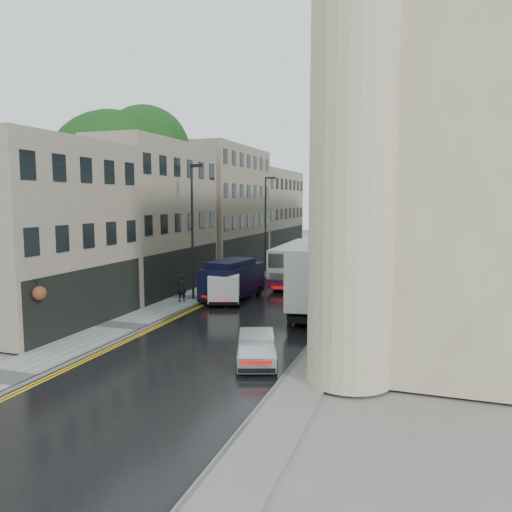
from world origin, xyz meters
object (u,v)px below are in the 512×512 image
Objects in this scene: white_van at (210,290)px; pedestrian at (182,288)px; cream_bus at (276,267)px; white_lorry at (290,285)px; tree_near at (114,199)px; tree_far at (194,206)px; lamp_post_near at (192,233)px; navy_van at (205,282)px; lamp_post_far at (265,225)px; silver_hatchback at (239,357)px.

pedestrian is at bearing 152.17° from white_van.
white_lorry reaches higher than cream_bus.
tree_near is 16.44m from white_lorry.
white_lorry is at bearing -50.95° from tree_far.
pedestrian is at bearing -86.60° from lamp_post_near.
white_lorry is at bearing -17.60° from navy_van.
pedestrian is at bearing 154.84° from white_lorry.
navy_van is 3.46m from lamp_post_near.
white_van is at bearing -41.72° from navy_van.
lamp_post_near is 1.02× the size of lamp_post_far.
tree_near is 21.51m from silver_hatchback.
lamp_post_far reaches higher than white_lorry.
cream_bus is at bearing -124.24° from pedestrian.
lamp_post_near is at bearing 124.01° from white_van.
tree_near is 1.53× the size of lamp_post_near.
white_lorry reaches higher than pedestrian.
silver_hatchback is at bearing -95.38° from white_lorry.
pedestrian is at bearing -19.20° from tree_near.
lamp_post_far is at bearing 86.52° from silver_hatchback.
tree_far reaches higher than navy_van.
tree_far is at bearing -72.41° from pedestrian.
silver_hatchback is at bearing -91.37° from lamp_post_far.
white_van is at bearing -16.79° from tree_near.
white_van is at bearing 151.74° from white_lorry.
cream_bus reaches higher than white_van.
tree_near is at bearing 144.48° from white_van.
navy_van is 15.11m from lamp_post_far.
navy_van is at bearing -7.00° from lamp_post_near.
navy_van is (-6.70, 3.16, -0.68)m from white_lorry.
lamp_post_far is (-7.46, 26.82, 3.86)m from silver_hatchback.
white_lorry is at bearing 72.76° from silver_hatchback.
lamp_post_near reaches higher than white_van.
white_lorry is 2.27× the size of silver_hatchback.
navy_van is 3.09× the size of pedestrian.
lamp_post_far reaches higher than navy_van.
silver_hatchback is 0.77× the size of white_van.
tree_near is at bearing -24.33° from pedestrian.
tree_near reaches higher than cream_bus.
silver_hatchback is at bearing -37.45° from lamp_post_near.
white_van is (-5.97, 2.30, -1.07)m from white_lorry.
cream_bus is 7.74m from navy_van.
tree_far is 23.54m from white_lorry.
tree_far is 17.43m from pedestrian.
pedestrian is (6.43, -15.34, -5.20)m from tree_far.
tree_far is 1.55× the size of white_lorry.
white_lorry is at bearing -72.32° from cream_bus.
pedestrian is (-8.45, 11.55, 0.34)m from silver_hatchback.
tree_near is 10.04m from navy_van.
tree_near is at bearing -137.75° from lamp_post_far.
lamp_post_far is (-3.30, 7.57, 2.93)m from cream_bus.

